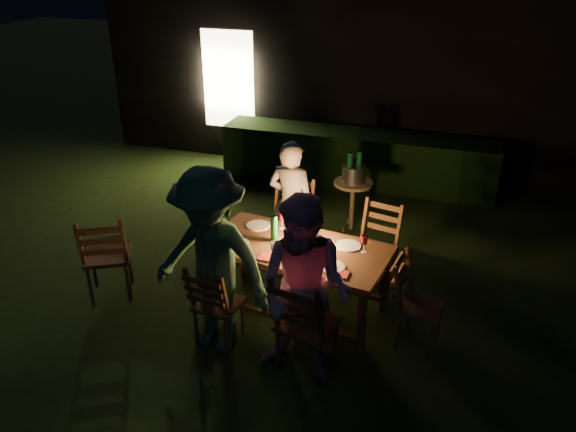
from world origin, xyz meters
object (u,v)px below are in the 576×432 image
(lantern, at_px, (304,231))
(chair_far_left, at_px, (289,241))
(chair_end, at_px, (417,319))
(bottle_bucket_b, at_px, (359,169))
(person_opp_right, at_px, (305,292))
(ice_bucket, at_px, (354,174))
(chair_spare, at_px, (109,270))
(bottle_bucket_a, at_px, (349,171))
(chair_far_right, at_px, (373,262))
(side_table, at_px, (353,187))
(chair_near_left, at_px, (218,317))
(person_house_side, at_px, (291,205))
(chair_near_right, at_px, (306,339))
(person_opp_left, at_px, (211,262))
(bottle_table, at_px, (274,229))
(dining_table, at_px, (297,253))

(lantern, bearing_deg, chair_far_left, 117.31)
(chair_end, distance_m, bottle_bucket_b, 2.46)
(lantern, relative_size, bottle_bucket_b, 1.09)
(person_opp_right, xyz_separation_m, ice_bucket, (-0.20, 2.83, -0.06))
(lantern, bearing_deg, chair_end, -9.99)
(chair_spare, height_order, bottle_bucket_a, chair_spare)
(chair_end, xyz_separation_m, bottle_bucket_a, (-1.13, 2.08, 0.55))
(chair_far_right, xyz_separation_m, side_table, (-0.51, 1.27, 0.30))
(chair_far_right, height_order, bottle_bucket_a, bottle_bucket_a)
(chair_near_left, bearing_deg, bottle_bucket_b, 80.86)
(lantern, bearing_deg, bottle_bucket_a, 88.94)
(person_opp_right, bearing_deg, chair_near_left, 176.72)
(chair_far_right, xyz_separation_m, chair_spare, (-2.60, -1.05, 0.02))
(person_opp_right, distance_m, side_table, 2.85)
(chair_near_left, bearing_deg, person_house_side, 88.59)
(side_table, bearing_deg, bottle_bucket_b, 38.66)
(chair_near_right, bearing_deg, person_opp_left, -172.65)
(person_opp_right, height_order, ice_bucket, person_opp_right)
(lantern, relative_size, side_table, 0.52)
(chair_near_right, distance_m, bottle_bucket_b, 2.87)
(side_table, relative_size, bottle_bucket_a, 2.09)
(person_house_side, relative_size, person_opp_left, 0.85)
(person_house_side, bearing_deg, bottle_bucket_a, -104.74)
(chair_near_left, distance_m, chair_end, 1.85)
(chair_near_right, height_order, bottle_table, chair_near_right)
(chair_end, relative_size, person_house_side, 0.61)
(person_opp_right, xyz_separation_m, bottle_bucket_b, (-0.15, 2.87, -0.01))
(person_opp_left, distance_m, ice_bucket, 2.80)
(person_opp_left, xyz_separation_m, bottle_table, (0.31, 0.79, -0.00))
(side_table, height_order, bottle_bucket_b, bottle_bucket_b)
(dining_table, xyz_separation_m, chair_near_right, (0.34, -0.82, -0.35))
(person_house_side, height_order, bottle_bucket_b, person_house_side)
(chair_far_right, relative_size, person_opp_right, 0.58)
(dining_table, distance_m, ice_bucket, 1.97)
(chair_near_left, bearing_deg, chair_end, 23.15)
(chair_far_right, height_order, chair_spare, chair_spare)
(person_house_side, xyz_separation_m, bottle_bucket_b, (0.53, 1.12, 0.07))
(side_table, bearing_deg, chair_spare, -132.05)
(chair_far_right, bearing_deg, person_opp_left, 62.97)
(side_table, relative_size, ice_bucket, 2.23)
(person_house_side, bearing_deg, dining_table, 118.76)
(ice_bucket, bearing_deg, side_table, 0.00)
(bottle_bucket_a, relative_size, bottle_bucket_b, 1.00)
(person_house_side, xyz_separation_m, person_opp_left, (-0.22, -1.63, 0.13))
(bottle_table, bearing_deg, person_opp_right, -57.08)
(dining_table, height_order, bottle_bucket_b, bottle_bucket_b)
(chair_far_left, distance_m, bottle_bucket_a, 1.28)
(chair_end, bearing_deg, side_table, -145.09)
(chair_near_left, bearing_deg, chair_far_right, 55.51)
(bottle_bucket_a, bearing_deg, bottle_table, -100.19)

